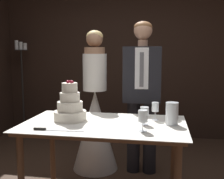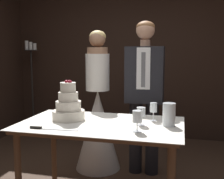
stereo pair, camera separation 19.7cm
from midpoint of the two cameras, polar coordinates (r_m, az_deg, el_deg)
The scene contains 11 objects.
wall_back at distance 4.75m, azimuth 6.25°, elevation 6.79°, with size 4.48×0.12×2.69m, color black.
cake_table at distance 2.53m, azimuth -0.03°, elevation -8.73°, with size 1.44×0.86×0.78m.
tiered_cake at distance 2.62m, azimuth -6.73°, elevation -3.44°, with size 0.30×0.30×0.37m.
cake_knife at distance 2.35m, azimuth -11.23°, elevation -7.76°, with size 0.41×0.05×0.02m.
wine_glass_near at distance 2.44m, azimuth 8.24°, elevation -4.72°, with size 0.07×0.07×0.16m.
wine_glass_middle at distance 2.23m, azimuth 7.69°, elevation -5.71°, with size 0.08×0.08×0.17m.
wine_glass_far at distance 2.61m, azimuth 10.57°, elevation -3.83°, with size 0.06×0.06×0.17m.
hurricane_candle at distance 2.46m, azimuth 13.77°, elevation -5.08°, with size 0.11×0.11×0.20m.
bride at distance 3.39m, azimuth -1.22°, elevation -6.16°, with size 0.54×0.54×1.66m.
groom at distance 3.21m, azimuth 8.38°, elevation -0.04°, with size 0.42×0.25×1.75m.
candle_stand at distance 5.01m, azimuth -14.86°, elevation 0.54°, with size 0.28×0.28×1.60m.
Camera 2 is at (0.75, -2.32, 1.41)m, focal length 45.00 mm.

